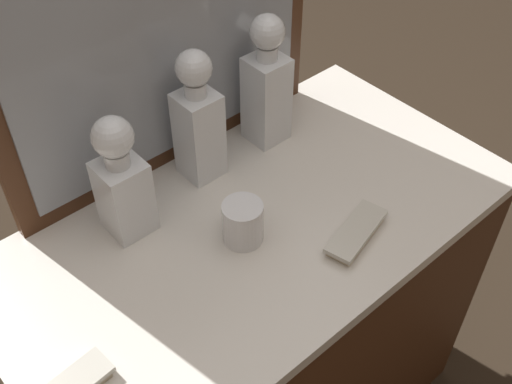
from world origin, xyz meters
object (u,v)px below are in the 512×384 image
crystal_tumbler_rear (243,224)px  crystal_decanter_far_left (123,187)px  crystal_decanter_center (266,92)px  crystal_decanter_far_right (199,128)px  silver_brush_front (356,233)px

crystal_tumbler_rear → crystal_decanter_far_left: bearing=130.6°
crystal_decanter_center → crystal_decanter_far_right: 0.19m
crystal_decanter_far_left → crystal_tumbler_rear: bearing=-49.4°
crystal_decanter_far_left → crystal_decanter_far_right: bearing=9.7°
crystal_decanter_far_right → crystal_tumbler_rear: (-0.06, -0.21, -0.08)m
crystal_decanter_far_left → crystal_tumbler_rear: size_ratio=3.03×
crystal_tumbler_rear → silver_brush_front: 0.22m
crystal_decanter_far_left → silver_brush_front: bearing=-45.3°
crystal_decanter_center → crystal_tumbler_rear: size_ratio=3.48×
silver_brush_front → crystal_decanter_center: bearing=77.2°
silver_brush_front → crystal_tumbler_rear: bearing=138.9°
silver_brush_front → crystal_decanter_far_right: bearing=106.8°
crystal_decanter_far_right → crystal_tumbler_rear: size_ratio=3.40×
crystal_decanter_center → crystal_decanter_far_right: bearing=179.5°
crystal_decanter_far_left → silver_brush_front: crystal_decanter_far_left is taller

